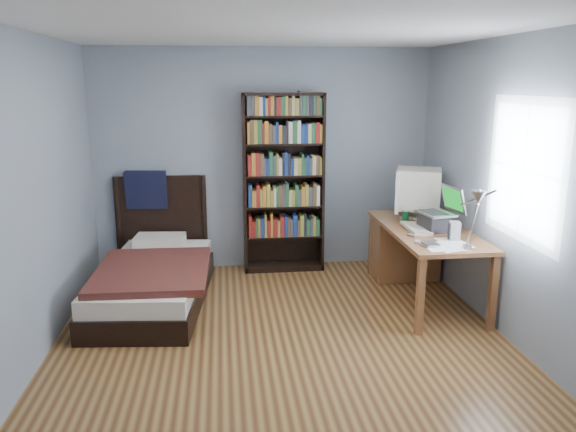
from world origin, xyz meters
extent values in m
plane|color=#59321A|center=(0.00, 0.00, 0.00)|extent=(4.20, 4.20, 0.00)
plane|color=white|center=(0.00, 0.00, 2.50)|extent=(4.20, 4.20, 0.00)
cube|color=gray|center=(0.00, 2.10, 1.25)|extent=(3.80, 0.04, 2.50)
cube|color=gray|center=(0.00, -2.10, 1.25)|extent=(3.80, 0.04, 2.50)
cube|color=gray|center=(-1.90, 0.00, 1.25)|extent=(0.04, 4.20, 2.50)
cube|color=gray|center=(1.90, 0.00, 1.25)|extent=(0.04, 4.20, 2.50)
cube|color=white|center=(1.89, -0.15, 1.45)|extent=(0.01, 1.14, 1.14)
cube|color=white|center=(1.88, -0.15, 1.45)|extent=(0.01, 1.00, 1.00)
cube|color=brown|center=(1.50, 0.84, 0.71)|extent=(0.75, 1.67, 0.04)
cube|color=brown|center=(1.18, 0.06, 0.34)|extent=(0.06, 0.06, 0.69)
cube|color=brown|center=(1.83, 0.06, 0.34)|extent=(0.06, 0.06, 0.69)
cube|color=brown|center=(1.18, 1.63, 0.34)|extent=(0.06, 0.06, 0.69)
cube|color=brown|center=(1.83, 1.63, 0.34)|extent=(0.06, 0.06, 0.69)
cube|color=brown|center=(1.50, 1.46, 0.34)|extent=(0.69, 0.40, 0.68)
cube|color=beige|center=(1.53, 1.29, 0.75)|extent=(0.35, 0.32, 0.03)
cylinder|color=beige|center=(1.53, 1.29, 0.80)|extent=(0.11, 0.11, 0.07)
cube|color=beige|center=(1.56, 1.29, 1.04)|extent=(0.55, 0.54, 0.42)
cube|color=beige|center=(1.34, 1.29, 1.04)|extent=(0.18, 0.42, 0.44)
cube|color=#3E98E0|center=(1.33, 1.29, 1.04)|extent=(0.12, 0.31, 0.28)
cube|color=#2D2D30|center=(1.55, 0.76, 0.81)|extent=(0.28, 0.32, 0.16)
cube|color=silver|center=(1.55, 0.76, 0.90)|extent=(0.33, 0.40, 0.02)
cube|color=#2D2D30|center=(1.53, 0.76, 0.91)|extent=(0.22, 0.31, 0.00)
cube|color=silver|center=(1.72, 0.76, 1.03)|extent=(0.14, 0.36, 0.25)
cube|color=#0CBF26|center=(1.71, 0.76, 1.03)|extent=(0.11, 0.30, 0.20)
cube|color=#99999E|center=(1.60, 0.13, 0.75)|extent=(0.06, 0.05, 0.04)
cylinder|color=#99999E|center=(1.60, 0.07, 0.96)|extent=(0.02, 0.14, 0.38)
cylinder|color=#99999E|center=(1.53, -0.14, 1.23)|extent=(0.16, 0.32, 0.19)
cone|color=#99999E|center=(1.46, -0.29, 1.27)|extent=(0.12, 0.12, 0.10)
cube|color=beige|center=(1.38, 0.80, 0.75)|extent=(0.19, 0.46, 0.04)
cube|color=gray|center=(1.59, 0.40, 0.82)|extent=(0.10, 0.10, 0.18)
cylinder|color=#083E16|center=(1.37, 1.10, 0.79)|extent=(0.07, 0.07, 0.12)
ellipsoid|color=silver|center=(1.51, 1.16, 0.75)|extent=(0.06, 0.10, 0.03)
cube|color=silver|center=(1.27, 0.58, 0.74)|extent=(0.09, 0.10, 0.02)
cube|color=gray|center=(1.24, 0.37, 0.74)|extent=(0.07, 0.09, 0.02)
cube|color=gray|center=(1.31, 0.25, 0.74)|extent=(0.15, 0.15, 0.03)
cube|color=black|center=(-0.22, 1.94, 1.00)|extent=(0.03, 0.30, 2.01)
cube|color=black|center=(0.65, 1.94, 1.00)|extent=(0.03, 0.30, 2.01)
cube|color=black|center=(0.21, 1.94, 1.99)|extent=(0.90, 0.30, 0.03)
cube|color=black|center=(0.21, 1.94, 0.03)|extent=(0.90, 0.30, 0.06)
cube|color=black|center=(0.21, 2.08, 1.00)|extent=(0.90, 0.02, 2.01)
cube|color=olive|center=(0.21, 1.92, 1.03)|extent=(0.82, 0.22, 1.81)
cube|color=black|center=(-1.16, 1.05, 0.11)|extent=(1.14, 2.00, 0.22)
cube|color=beige|center=(-1.16, 1.05, 0.30)|extent=(1.09, 1.94, 0.16)
cube|color=maroon|center=(-1.13, 0.81, 0.41)|extent=(1.05, 1.27, 0.07)
cube|color=beige|center=(-1.16, 1.76, 0.43)|extent=(0.56, 0.38, 0.12)
cube|color=black|center=(-1.16, 2.06, 0.55)|extent=(1.02, 0.05, 1.10)
cylinder|color=black|center=(-1.64, 2.04, 0.55)|extent=(0.06, 0.06, 1.10)
cylinder|color=black|center=(-0.69, 2.04, 0.55)|extent=(0.06, 0.06, 1.10)
cube|color=black|center=(-1.31, 2.03, 0.95)|extent=(0.46, 0.20, 0.43)
camera|label=1|loc=(-0.46, -4.26, 2.13)|focal=35.00mm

